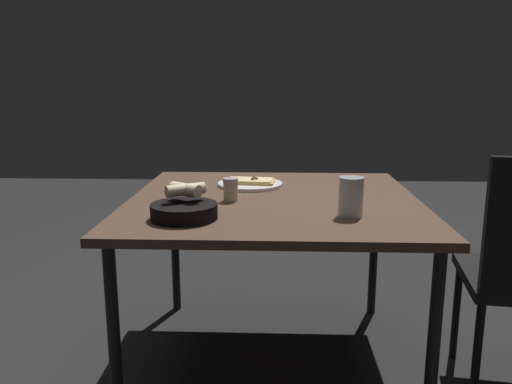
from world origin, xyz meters
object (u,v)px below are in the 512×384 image
(beer_glass, at_px, (351,199))
(bread_basket, at_px, (184,208))
(pizza_plate, at_px, (250,183))
(dining_table, at_px, (274,210))
(pepper_shaker, at_px, (231,191))

(beer_glass, bearing_deg, bread_basket, 5.25)
(pizza_plate, xyz_separation_m, bread_basket, (0.19, 0.54, 0.02))
(dining_table, xyz_separation_m, beer_glass, (-0.26, 0.27, 0.11))
(bread_basket, bearing_deg, dining_table, -132.60)
(pizza_plate, bearing_deg, beer_glass, 126.22)
(pizza_plate, xyz_separation_m, pepper_shaker, (0.06, 0.29, 0.03))
(beer_glass, bearing_deg, dining_table, -46.14)
(bread_basket, distance_m, beer_glass, 0.56)
(dining_table, relative_size, pizza_plate, 3.98)
(pizza_plate, xyz_separation_m, beer_glass, (-0.36, 0.49, 0.05))
(dining_table, height_order, pizza_plate, pizza_plate)
(pepper_shaker, bearing_deg, beer_glass, 153.74)
(bread_basket, xyz_separation_m, beer_glass, (-0.55, -0.05, 0.03))
(pizza_plate, bearing_deg, bread_basket, 70.62)
(bread_basket, relative_size, pepper_shaker, 2.54)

